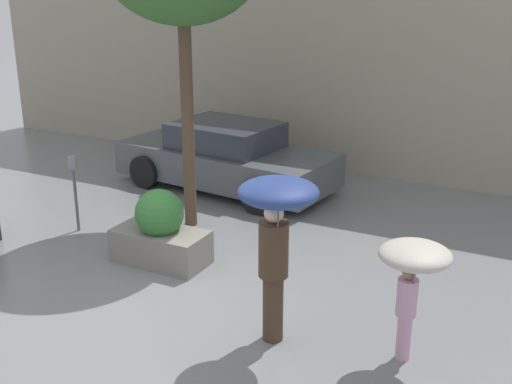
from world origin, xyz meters
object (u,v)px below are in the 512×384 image
object	(u,v)px
person_child	(413,267)
parked_car_near	(226,158)
person_adult	(276,222)
parking_meter	(74,178)
planter_box	(160,232)

from	to	relation	value
person_child	parked_car_near	size ratio (longest dim) A/B	0.31
person_child	person_adult	bearing A→B (deg)	-117.49
person_adult	parking_meter	bearing A→B (deg)	-152.97
person_child	parking_meter	world-z (taller)	person_child
parking_meter	planter_box	bearing A→B (deg)	-11.45
parked_car_near	parking_meter	world-z (taller)	parked_car_near
parked_car_near	person_child	bearing A→B (deg)	-126.29
planter_box	parking_meter	xyz separation A→B (m)	(-1.94, 0.39, 0.44)
parking_meter	person_child	bearing A→B (deg)	-12.75
person_child	parked_car_near	xyz separation A→B (m)	(-4.75, 4.41, -0.53)
planter_box	parked_car_near	xyz separation A→B (m)	(-0.89, 3.49, 0.14)
planter_box	parking_meter	bearing A→B (deg)	168.55
planter_box	person_adult	xyz separation A→B (m)	(2.43, -1.22, 1.02)
planter_box	person_child	size ratio (longest dim) A/B	0.98
parking_meter	person_adult	bearing A→B (deg)	-20.23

